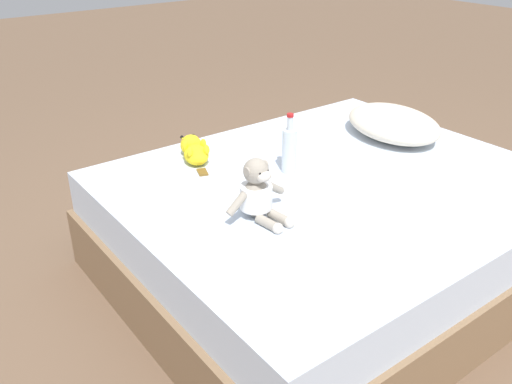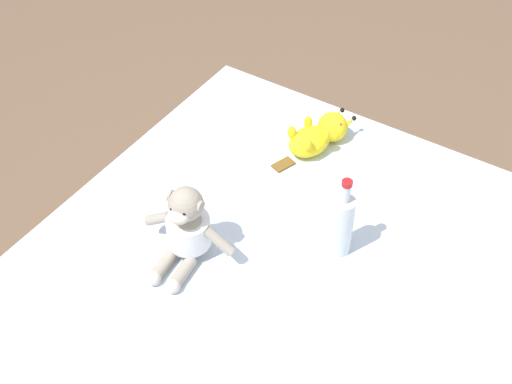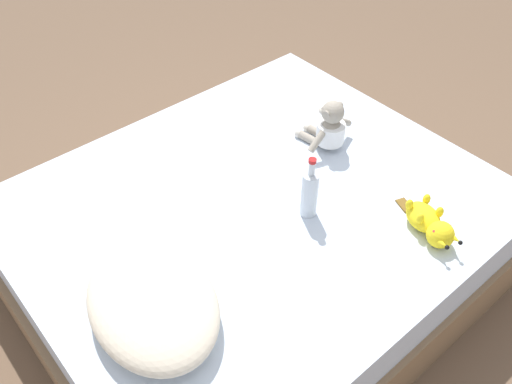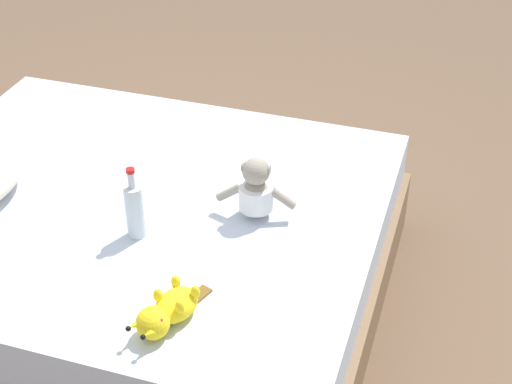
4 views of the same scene
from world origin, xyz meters
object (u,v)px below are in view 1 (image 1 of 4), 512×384
(plush_monkey, at_px, (258,194))
(plush_yellow_creature, at_px, (194,150))
(bed, at_px, (331,227))
(pillow, at_px, (393,123))
(glass_bottle, at_px, (289,150))

(plush_monkey, bearing_deg, plush_yellow_creature, 171.90)
(bed, xyz_separation_m, pillow, (-0.19, 0.59, 0.31))
(bed, bearing_deg, plush_yellow_creature, -145.22)
(bed, height_order, plush_monkey, plush_monkey)
(plush_yellow_creature, bearing_deg, glass_bottle, 36.26)
(glass_bottle, bearing_deg, plush_yellow_creature, -143.74)
(plush_monkey, relative_size, glass_bottle, 1.07)
(pillow, bearing_deg, glass_bottle, -89.13)
(bed, distance_m, plush_monkey, 0.57)
(pillow, distance_m, plush_monkey, 1.08)
(bed, distance_m, glass_bottle, 0.40)
(plush_monkey, xyz_separation_m, glass_bottle, (-0.24, 0.35, 0.01))
(bed, relative_size, plush_monkey, 6.42)
(bed, relative_size, plush_yellow_creature, 5.69)
(plush_yellow_creature, bearing_deg, plush_monkey, -8.10)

